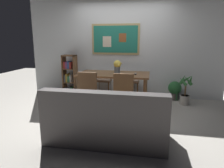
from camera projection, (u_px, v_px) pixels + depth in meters
ground_plane at (112, 113)px, 4.34m from camera, size 12.00×12.00×0.00m
wall_back_with_painting at (123, 48)px, 5.49m from camera, size 5.20×0.14×2.60m
dining_table at (114, 77)px, 4.77m from camera, size 1.64×0.91×0.76m
dining_chair_far_right at (132, 77)px, 5.51m from camera, size 0.40×0.41×0.91m
dining_chair_near_left at (89, 90)px, 4.13m from camera, size 0.40×0.41×0.91m
dining_chair_far_left at (104, 76)px, 5.63m from camera, size 0.40×0.41×0.91m
dining_chair_near_right at (124, 92)px, 3.97m from camera, size 0.40×0.41×0.91m
leather_couch at (106, 122)px, 3.11m from camera, size 1.80×0.84×0.84m
bookshelf at (70, 77)px, 5.65m from camera, size 0.36×0.28×1.12m
potted_ivy at (175, 89)px, 5.25m from camera, size 0.33×0.33×0.53m
potted_palm at (185, 92)px, 4.86m from camera, size 0.39×0.42×0.74m
flower_vase at (117, 66)px, 4.65m from camera, size 0.18×0.19×0.31m
tv_remote at (136, 74)px, 4.63m from camera, size 0.05×0.16×0.02m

